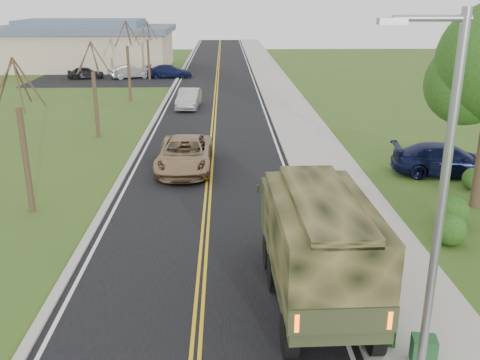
{
  "coord_description": "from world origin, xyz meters",
  "views": [
    {
      "loc": [
        0.76,
        -10.13,
        8.15
      ],
      "look_at": [
        1.3,
        8.36,
        1.8
      ],
      "focal_mm": 40.0,
      "sensor_mm": 36.0,
      "label": 1
    }
  ],
  "objects_px": {
    "suv_champagne": "(185,154)",
    "pickup_navy": "(447,160)",
    "utility_box_far": "(424,350)",
    "sedan_silver": "(189,99)",
    "military_truck": "(316,239)",
    "utility_box_near": "(383,326)"
  },
  "relations": [
    {
      "from": "suv_champagne",
      "to": "pickup_navy",
      "type": "bearing_deg",
      "value": -5.04
    },
    {
      "from": "military_truck",
      "to": "sedan_silver",
      "type": "xyz_separation_m",
      "value": [
        -5.19,
        27.94,
        -1.23
      ]
    },
    {
      "from": "suv_champagne",
      "to": "utility_box_far",
      "type": "xyz_separation_m",
      "value": [
        6.54,
        -15.18,
        -0.36
      ]
    },
    {
      "from": "sedan_silver",
      "to": "pickup_navy",
      "type": "height_order",
      "value": "pickup_navy"
    },
    {
      "from": "utility_box_far",
      "to": "pickup_navy",
      "type": "bearing_deg",
      "value": 75.91
    },
    {
      "from": "utility_box_near",
      "to": "utility_box_far",
      "type": "bearing_deg",
      "value": -35.75
    },
    {
      "from": "military_truck",
      "to": "sedan_silver",
      "type": "height_order",
      "value": "military_truck"
    },
    {
      "from": "pickup_navy",
      "to": "utility_box_far",
      "type": "height_order",
      "value": "pickup_navy"
    },
    {
      "from": "suv_champagne",
      "to": "pickup_navy",
      "type": "relative_size",
      "value": 1.1
    },
    {
      "from": "military_truck",
      "to": "suv_champagne",
      "type": "relative_size",
      "value": 1.22
    },
    {
      "from": "military_truck",
      "to": "utility_box_near",
      "type": "bearing_deg",
      "value": -56.18
    },
    {
      "from": "pickup_navy",
      "to": "utility_box_near",
      "type": "height_order",
      "value": "pickup_navy"
    },
    {
      "from": "suv_champagne",
      "to": "utility_box_near",
      "type": "bearing_deg",
      "value": -67.39
    },
    {
      "from": "utility_box_near",
      "to": "pickup_navy",
      "type": "bearing_deg",
      "value": 76.74
    },
    {
      "from": "pickup_navy",
      "to": "utility_box_far",
      "type": "distance_m",
      "value": 15.24
    },
    {
      "from": "suv_champagne",
      "to": "sedan_silver",
      "type": "distance_m",
      "value": 15.59
    },
    {
      "from": "pickup_navy",
      "to": "utility_box_far",
      "type": "xyz_separation_m",
      "value": [
        -6.1,
        -13.96,
        -0.33
      ]
    },
    {
      "from": "suv_champagne",
      "to": "sedan_silver",
      "type": "xyz_separation_m",
      "value": [
        -0.76,
        15.57,
        -0.06
      ]
    },
    {
      "from": "suv_champagne",
      "to": "pickup_navy",
      "type": "height_order",
      "value": "suv_champagne"
    },
    {
      "from": "military_truck",
      "to": "suv_champagne",
      "type": "distance_m",
      "value": 13.19
    },
    {
      "from": "suv_champagne",
      "to": "military_truck",
      "type": "bearing_deg",
      "value": -69.78
    },
    {
      "from": "sedan_silver",
      "to": "utility_box_near",
      "type": "relative_size",
      "value": 5.53
    }
  ]
}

